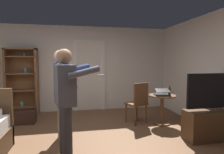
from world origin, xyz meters
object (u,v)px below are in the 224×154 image
object	(u,v)px
laptop	(162,93)
person_striped_shirt	(62,89)
suitcase_dark	(22,117)
bookshelf	(22,79)
tv_flatscreen	(213,120)
wooden_chair	(138,101)
person_blue_shirt	(66,95)
bottle_on_table	(169,91)
side_table	(162,105)

from	to	relation	value
laptop	person_striped_shirt	world-z (taller)	person_striped_shirt
laptop	suitcase_dark	bearing A→B (deg)	167.54
bookshelf	laptop	size ratio (longest dim) A/B	4.94
laptop	bookshelf	bearing A→B (deg)	155.33
tv_flatscreen	suitcase_dark	size ratio (longest dim) A/B	2.02
wooden_chair	person_blue_shirt	world-z (taller)	person_blue_shirt
laptop	bottle_on_table	bearing A→B (deg)	-11.93
laptop	suitcase_dark	size ratio (longest dim) A/B	0.60
tv_flatscreen	person_blue_shirt	distance (m)	2.79
side_table	bottle_on_table	xyz separation A→B (m)	(0.14, -0.08, 0.32)
side_table	wooden_chair	size ratio (longest dim) A/B	0.71
tv_flatscreen	laptop	distance (m)	1.20
side_table	suitcase_dark	size ratio (longest dim) A/B	1.12
wooden_chair	person_blue_shirt	bearing A→B (deg)	-140.00
laptop	bottle_on_table	distance (m)	0.19
person_blue_shirt	person_striped_shirt	bearing A→B (deg)	97.85
laptop	wooden_chair	distance (m)	0.58
bookshelf	tv_flatscreen	distance (m)	4.79
bookshelf	wooden_chair	size ratio (longest dim) A/B	1.87
bookshelf	person_blue_shirt	distance (m)	3.04
tv_flatscreen	wooden_chair	distance (m)	1.60
bookshelf	bottle_on_table	bearing A→B (deg)	-24.09
tv_flatscreen	laptop	size ratio (longest dim) A/B	3.39
person_striped_shirt	tv_flatscreen	bearing A→B (deg)	-10.63
person_blue_shirt	person_striped_shirt	world-z (taller)	person_striped_shirt
bottle_on_table	wooden_chair	world-z (taller)	wooden_chair
tv_flatscreen	bottle_on_table	world-z (taller)	tv_flatscreen
person_striped_shirt	bottle_on_table	bearing A→B (deg)	9.60
tv_flatscreen	suitcase_dark	world-z (taller)	tv_flatscreen
bottle_on_table	suitcase_dark	size ratio (longest dim) A/B	0.36
wooden_chair	side_table	bearing A→B (deg)	-14.37
laptop	person_blue_shirt	bearing A→B (deg)	-151.06
laptop	bottle_on_table	xyz separation A→B (m)	(0.18, -0.04, 0.04)
bottle_on_table	bookshelf	bearing A→B (deg)	155.91
tv_flatscreen	person_striped_shirt	size ratio (longest dim) A/B	0.75
bottle_on_table	person_striped_shirt	world-z (taller)	person_striped_shirt
person_blue_shirt	person_striped_shirt	xyz separation A→B (m)	(-0.10, 0.73, 0.01)
bookshelf	laptop	xyz separation A→B (m)	(3.42, -1.57, -0.24)
side_table	wooden_chair	world-z (taller)	wooden_chair
tv_flatscreen	person_blue_shirt	world-z (taller)	person_blue_shirt
bottle_on_table	wooden_chair	bearing A→B (deg)	162.22
tv_flatscreen	person_striped_shirt	world-z (taller)	person_striped_shirt
wooden_chair	person_striped_shirt	bearing A→B (deg)	-159.99
side_table	person_striped_shirt	size ratio (longest dim) A/B	0.41
side_table	person_striped_shirt	distance (m)	2.37
person_blue_shirt	suitcase_dark	world-z (taller)	person_blue_shirt
tv_flatscreen	bottle_on_table	size ratio (longest dim) A/B	5.60
tv_flatscreen	suitcase_dark	xyz separation A→B (m)	(-3.83, 1.69, -0.23)
bookshelf	side_table	world-z (taller)	bookshelf
bookshelf	wooden_chair	xyz separation A→B (m)	(2.91, -1.39, -0.45)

